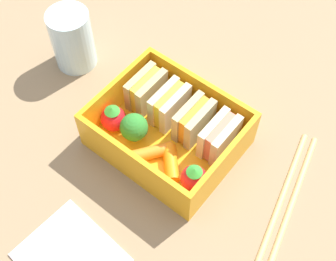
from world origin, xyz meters
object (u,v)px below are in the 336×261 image
object	(u,v)px
chopstick_pair	(286,203)
carrot_stick_left	(171,163)
broccoli_floret	(134,127)
drinking_glass	(72,39)
sandwich_center	(194,121)
carrot_stick_far_left	(153,154)
sandwich_center_right	(219,137)
folded_napkin	(71,257)
strawberry_far_left	(194,178)
sandwich_left	(146,90)
strawberry_left	(113,118)
sandwich_center_left	(170,105)

from	to	relation	value
chopstick_pair	carrot_stick_left	bearing A→B (deg)	-159.79
broccoli_floret	drinking_glass	bearing A→B (deg)	161.09
sandwich_center	carrot_stick_far_left	distance (cm)	6.33
broccoli_floret	chopstick_pair	xyz separation A→B (cm)	(18.71, 4.40, -3.23)
sandwich_center_right	folded_napkin	distance (cm)	21.21
sandwich_center	broccoli_floret	world-z (taller)	sandwich_center
sandwich_center	strawberry_far_left	size ratio (longest dim) A/B	1.43
sandwich_left	broccoli_floret	xyz separation A→B (cm)	(2.49, -5.22, 0.11)
carrot_stick_far_left	strawberry_far_left	size ratio (longest dim) A/B	1.45
sandwich_center_right	strawberry_far_left	world-z (taller)	sandwich_center_right
chopstick_pair	folded_napkin	bearing A→B (deg)	-127.05
sandwich_center	strawberry_left	xyz separation A→B (cm)	(-8.04, -5.43, -0.57)
carrot_stick_left	folded_napkin	size ratio (longest dim) A/B	0.44
sandwich_center	folded_napkin	bearing A→B (deg)	-92.74
strawberry_far_left	drinking_glass	bearing A→B (deg)	166.60
carrot_stick_far_left	sandwich_center_left	bearing A→B (deg)	110.07
broccoli_floret	strawberry_far_left	world-z (taller)	broccoli_floret
sandwich_center_right	strawberry_left	distance (cm)	12.93
carrot_stick_left	chopstick_pair	distance (cm)	13.86
sandwich_center_left	broccoli_floret	xyz separation A→B (cm)	(-1.19, -5.22, 0.11)
strawberry_far_left	drinking_glass	size ratio (longest dim) A/B	0.43
carrot_stick_left	chopstick_pair	size ratio (longest dim) A/B	0.23
sandwich_center	strawberry_left	world-z (taller)	sandwich_center
chopstick_pair	drinking_glass	world-z (taller)	drinking_glass
sandwich_center_left	drinking_glass	distance (cm)	16.37
sandwich_center_right	chopstick_pair	distance (cm)	10.64
sandwich_center_left	carrot_stick_left	distance (cm)	7.38
strawberry_far_left	drinking_glass	distance (cm)	25.15
sandwich_center_right	broccoli_floret	xyz separation A→B (cm)	(-8.56, -5.22, 0.11)
drinking_glass	folded_napkin	xyz separation A→B (cm)	(19.06, -20.41, -4.02)
sandwich_center	carrot_stick_left	distance (cm)	5.84
sandwich_center_left	chopstick_pair	distance (cm)	17.81
sandwich_center_right	carrot_stick_left	distance (cm)	6.39
strawberry_left	carrot_stick_far_left	distance (cm)	6.62
broccoli_floret	folded_napkin	distance (cm)	16.06
broccoli_floret	sandwich_center	bearing A→B (deg)	46.96
sandwich_left	carrot_stick_left	bearing A→B (deg)	-33.90
sandwich_left	sandwich_center_right	distance (cm)	11.06
carrot_stick_far_left	strawberry_far_left	xyz separation A→B (cm)	(5.89, 0.12, 0.89)
folded_napkin	carrot_stick_left	bearing A→B (deg)	82.72
sandwich_center_left	carrot_stick_left	bearing A→B (deg)	-50.42
sandwich_left	strawberry_left	distance (cm)	5.50
sandwich_center_right	drinking_glass	distance (cm)	23.73
sandwich_center	folded_napkin	xyz separation A→B (cm)	(-0.98, -20.44, -3.26)
strawberry_far_left	folded_napkin	distance (cm)	15.77
sandwich_center	chopstick_pair	distance (cm)	14.20
carrot_stick_far_left	drinking_glass	size ratio (longest dim) A/B	0.63
broccoli_floret	sandwich_center_right	bearing A→B (deg)	31.38
strawberry_far_left	sandwich_center	bearing A→B (deg)	126.90
carrot_stick_far_left	drinking_glass	distance (cm)	19.59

